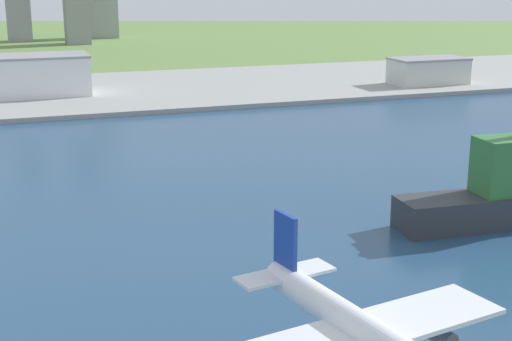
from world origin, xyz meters
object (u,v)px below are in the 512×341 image
(container_barge, at_px, (493,194))
(warehouse_annex, at_px, (428,71))
(warehouse_main, at_px, (42,75))
(airplane_landing, at_px, (371,336))

(container_barge, distance_m, warehouse_annex, 242.57)
(warehouse_main, bearing_deg, airplane_landing, -89.08)
(airplane_landing, height_order, warehouse_annex, airplane_landing)
(container_barge, distance_m, warehouse_main, 265.72)
(airplane_landing, relative_size, container_barge, 0.78)
(container_barge, xyz_separation_m, warehouse_main, (-96.16, 247.67, 4.30))
(airplane_landing, bearing_deg, warehouse_annex, 56.76)
(warehouse_main, relative_size, warehouse_annex, 1.11)
(container_barge, height_order, warehouse_main, container_barge)
(airplane_landing, xyz_separation_m, container_barge, (90.57, 99.95, -23.62))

